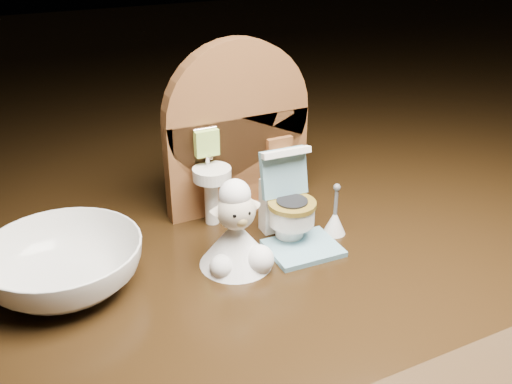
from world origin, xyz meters
TOP-DOWN VIEW (x-y plane):
  - backdrop_panel at (-0.00, 0.06)m, footprint 0.13×0.05m
  - toy_toilet at (0.01, -0.00)m, footprint 0.04×0.05m
  - bath_mat at (0.01, -0.03)m, footprint 0.06×0.05m
  - toilet_brush at (0.05, -0.01)m, footprint 0.02×0.02m
  - plush_lamb at (-0.04, -0.02)m, footprint 0.06×0.06m
  - ceramic_bowl at (-0.16, 0.01)m, footprint 0.11×0.11m

SIDE VIEW (x-z plane):
  - bath_mat at x=0.01m, z-range 0.00..0.00m
  - toilet_brush at x=0.05m, z-range -0.01..0.03m
  - ceramic_bowl at x=-0.16m, z-range 0.00..0.03m
  - plush_lamb at x=-0.04m, z-range -0.01..0.06m
  - toy_toilet at x=0.01m, z-range -0.01..0.07m
  - backdrop_panel at x=0.00m, z-range -0.01..0.14m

